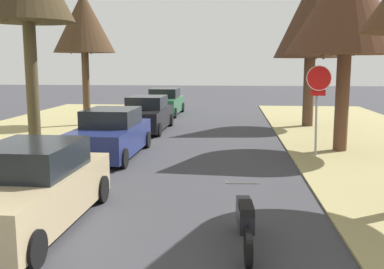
% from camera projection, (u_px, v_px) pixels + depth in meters
% --- Properties ---
extents(stop_sign_far, '(0.81, 0.43, 2.96)m').
position_uv_depth(stop_sign_far, '(318.00, 91.00, 14.47)').
color(stop_sign_far, '#9EA0A5').
rests_on(stop_sign_far, grass_verge_right).
extents(street_tree_right_mid_b, '(4.11, 4.11, 6.63)m').
position_uv_depth(street_tree_right_mid_b, '(347.00, 6.00, 15.04)').
color(street_tree_right_mid_b, brown).
rests_on(street_tree_right_mid_b, grass_verge_right).
extents(street_tree_right_far, '(3.48, 3.48, 7.05)m').
position_uv_depth(street_tree_right_far, '(312.00, 19.00, 21.22)').
color(street_tree_right_far, '#513828').
rests_on(street_tree_right_far, grass_verge_right).
extents(street_tree_left_far, '(2.95, 2.95, 6.42)m').
position_uv_depth(street_tree_left_far, '(84.00, 23.00, 21.62)').
color(street_tree_left_far, '#4E3A27').
rests_on(street_tree_left_far, grass_verge_left).
extents(parked_sedan_tan, '(2.04, 4.44, 1.57)m').
position_uv_depth(parked_sedan_tan, '(29.00, 189.00, 8.49)').
color(parked_sedan_tan, tan).
rests_on(parked_sedan_tan, ground).
extents(parked_sedan_navy, '(2.04, 4.44, 1.57)m').
position_uv_depth(parked_sedan_navy, '(111.00, 135.00, 14.96)').
color(parked_sedan_navy, navy).
rests_on(parked_sedan_navy, ground).
extents(parked_sedan_black, '(2.04, 4.44, 1.57)m').
position_uv_depth(parked_sedan_black, '(146.00, 115.00, 20.69)').
color(parked_sedan_black, black).
rests_on(parked_sedan_black, ground).
extents(parked_sedan_green, '(2.04, 4.44, 1.57)m').
position_uv_depth(parked_sedan_green, '(164.00, 103.00, 27.08)').
color(parked_sedan_green, '#28663D').
rests_on(parked_sedan_green, ground).
extents(parked_motorcycle, '(0.60, 2.05, 0.97)m').
position_uv_depth(parked_motorcycle, '(245.00, 220.00, 7.50)').
color(parked_motorcycle, black).
rests_on(parked_motorcycle, ground).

